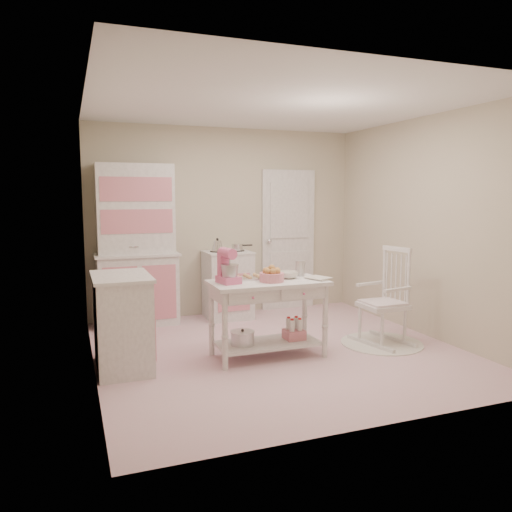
{
  "coord_description": "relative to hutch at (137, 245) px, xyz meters",
  "views": [
    {
      "loc": [
        -2.07,
        -4.82,
        1.68
      ],
      "look_at": [
        -0.12,
        0.36,
        1.0
      ],
      "focal_mm": 35.0,
      "sensor_mm": 36.0,
      "label": 1
    }
  ],
  "objects": [
    {
      "name": "room_shell",
      "position": [
        1.27,
        -1.66,
        0.61
      ],
      "size": [
        3.84,
        3.84,
        2.62
      ],
      "color": "#D08296",
      "rests_on": "ground"
    },
    {
      "name": "door",
      "position": [
        2.22,
        0.21,
        -0.02
      ],
      "size": [
        0.82,
        0.05,
        2.04
      ],
      "primitive_type": "cube",
      "color": "white",
      "rests_on": "ground"
    },
    {
      "name": "hutch",
      "position": [
        0.0,
        0.0,
        0.0
      ],
      "size": [
        1.06,
        0.5,
        2.08
      ],
      "primitive_type": "cube",
      "color": "white",
      "rests_on": "ground"
    },
    {
      "name": "stove",
      "position": [
        1.2,
        -0.05,
        -0.58
      ],
      "size": [
        0.62,
        0.57,
        0.92
      ],
      "primitive_type": "cube",
      "color": "white",
      "rests_on": "ground"
    },
    {
      "name": "base_cabinet",
      "position": [
        -0.36,
        -1.63,
        -0.58
      ],
      "size": [
        0.54,
        0.84,
        0.92
      ],
      "primitive_type": "cube",
      "color": "white",
      "rests_on": "ground"
    },
    {
      "name": "lace_rug",
      "position": [
        2.47,
        -1.84,
        -1.03
      ],
      "size": [
        0.92,
        0.92,
        0.01
      ],
      "primitive_type": "cylinder",
      "color": "white",
      "rests_on": "ground"
    },
    {
      "name": "rocking_chair",
      "position": [
        2.47,
        -1.84,
        -0.49
      ],
      "size": [
        0.62,
        0.8,
        1.1
      ],
      "primitive_type": "cube",
      "rotation": [
        0.0,
        0.0,
        0.2
      ],
      "color": "white",
      "rests_on": "ground"
    },
    {
      "name": "work_table",
      "position": [
        1.09,
        -1.8,
        -0.64
      ],
      "size": [
        1.2,
        0.6,
        0.8
      ],
      "primitive_type": "cube",
      "color": "white",
      "rests_on": "ground"
    },
    {
      "name": "stand_mixer",
      "position": [
        0.67,
        -1.78,
        -0.07
      ],
      "size": [
        0.25,
        0.31,
        0.34
      ],
      "primitive_type": "cube",
      "rotation": [
        0.0,
        0.0,
        0.19
      ],
      "color": "#E46090",
      "rests_on": "work_table"
    },
    {
      "name": "cookie_tray",
      "position": [
        0.94,
        -1.62,
        -0.23
      ],
      "size": [
        0.34,
        0.24,
        0.02
      ],
      "primitive_type": "cube",
      "color": "silver",
      "rests_on": "work_table"
    },
    {
      "name": "bread_basket",
      "position": [
        1.11,
        -1.85,
        -0.19
      ],
      "size": [
        0.25,
        0.25,
        0.09
      ],
      "primitive_type": "cylinder",
      "color": "pink",
      "rests_on": "work_table"
    },
    {
      "name": "mixing_bowl",
      "position": [
        1.35,
        -1.72,
        -0.2
      ],
      "size": [
        0.23,
        0.23,
        0.07
      ],
      "primitive_type": "imported",
      "color": "silver",
      "rests_on": "work_table"
    },
    {
      "name": "metal_pitcher",
      "position": [
        1.53,
        -1.64,
        -0.16
      ],
      "size": [
        0.1,
        0.1,
        0.17
      ],
      "primitive_type": "cylinder",
      "color": "silver",
      "rests_on": "work_table"
    },
    {
      "name": "recipe_book",
      "position": [
        1.54,
        -1.92,
        -0.23
      ],
      "size": [
        0.26,
        0.3,
        0.02
      ],
      "primitive_type": "imported",
      "rotation": [
        0.0,
        0.0,
        0.37
      ],
      "color": "silver",
      "rests_on": "work_table"
    }
  ]
}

